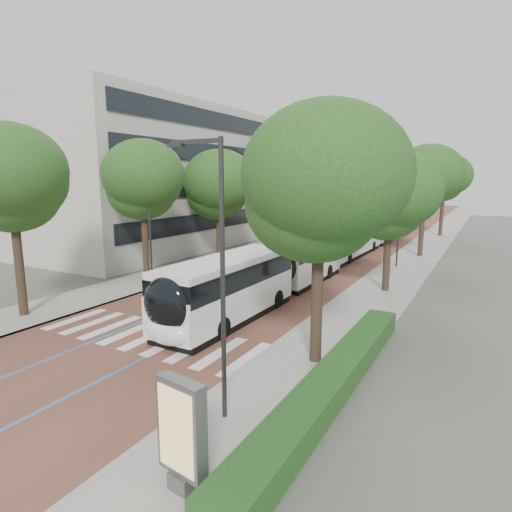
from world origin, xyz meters
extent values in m
plane|color=#51544C|center=(0.00, 0.00, 0.00)|extent=(160.00, 160.00, 0.00)
cube|color=brown|center=(0.00, 40.00, 0.01)|extent=(11.00, 140.00, 0.02)
cube|color=gray|center=(-7.50, 40.00, 0.06)|extent=(4.00, 140.00, 0.12)
cube|color=gray|center=(7.50, 40.00, 0.06)|extent=(4.00, 140.00, 0.12)
cube|color=gray|center=(-5.60, 40.00, 0.06)|extent=(0.20, 140.00, 0.14)
cube|color=gray|center=(5.60, 40.00, 0.06)|extent=(0.20, 140.00, 0.14)
cube|color=silver|center=(-4.80, 1.00, 0.03)|extent=(0.55, 3.60, 0.01)
cube|color=silver|center=(-3.55, 1.00, 0.03)|extent=(0.55, 3.60, 0.01)
cube|color=silver|center=(-2.30, 1.00, 0.03)|extent=(0.55, 3.60, 0.01)
cube|color=silver|center=(-1.05, 1.00, 0.03)|extent=(0.55, 3.60, 0.01)
cube|color=silver|center=(0.20, 1.00, 0.03)|extent=(0.55, 3.60, 0.01)
cube|color=silver|center=(1.45, 1.00, 0.03)|extent=(0.55, 3.60, 0.01)
cube|color=silver|center=(2.70, 1.00, 0.03)|extent=(0.55, 3.60, 0.01)
cube|color=silver|center=(3.95, 1.00, 0.03)|extent=(0.55, 3.60, 0.01)
cube|color=silver|center=(5.20, 1.00, 0.03)|extent=(0.55, 3.60, 0.01)
cube|color=blue|center=(-1.60, 40.00, 0.02)|extent=(0.12, 126.00, 0.01)
cube|color=blue|center=(1.60, 40.00, 0.02)|extent=(0.12, 126.00, 0.01)
cube|color=#ABA89E|center=(-19.50, 28.00, 7.00)|extent=(18.00, 40.00, 14.00)
cube|color=black|center=(-10.45, 28.00, 3.00)|extent=(0.12, 38.00, 1.60)
cube|color=black|center=(-10.45, 28.00, 6.20)|extent=(0.12, 38.00, 1.60)
cube|color=black|center=(-10.45, 28.00, 9.40)|extent=(0.12, 38.00, 1.60)
cube|color=black|center=(-10.45, 28.00, 12.40)|extent=(0.12, 38.00, 1.60)
cube|color=#194116|center=(9.10, 0.00, 0.52)|extent=(1.20, 14.00, 0.80)
cylinder|color=#2C2B2E|center=(6.80, -3.00, 4.12)|extent=(0.14, 0.14, 8.00)
cube|color=#2C2B2E|center=(6.00, -3.00, 8.02)|extent=(1.70, 0.12, 0.12)
cube|color=#2C2B2E|center=(5.30, -3.00, 7.94)|extent=(0.50, 0.20, 0.10)
cylinder|color=#2C2B2E|center=(6.80, 22.00, 4.12)|extent=(0.14, 0.14, 8.00)
cube|color=#2C2B2E|center=(6.00, 22.00, 8.02)|extent=(1.70, 0.12, 0.12)
cube|color=#2C2B2E|center=(5.30, 22.00, 7.94)|extent=(0.50, 0.20, 0.10)
cylinder|color=#2C2B2E|center=(-6.10, 8.00, 4.12)|extent=(0.14, 0.14, 8.00)
cylinder|color=black|center=(-7.50, 0.00, 2.41)|extent=(0.44, 0.44, 4.82)
ellipsoid|color=#1E4817|center=(-7.50, 0.00, 6.79)|extent=(5.40, 5.40, 4.59)
cylinder|color=black|center=(-7.50, 9.00, 2.37)|extent=(0.44, 0.44, 4.74)
ellipsoid|color=#1E4817|center=(-7.50, 9.00, 6.69)|extent=(5.45, 5.45, 4.63)
cylinder|color=black|center=(-7.50, 18.00, 2.21)|extent=(0.44, 0.44, 4.43)
ellipsoid|color=#1E4817|center=(-7.50, 18.00, 6.24)|extent=(6.21, 6.21, 5.28)
cylinder|color=black|center=(-7.50, 28.00, 2.68)|extent=(0.44, 0.44, 5.37)
ellipsoid|color=#1E4817|center=(-7.50, 28.00, 7.56)|extent=(5.84, 5.84, 4.97)
cylinder|color=black|center=(-7.50, 40.00, 2.30)|extent=(0.44, 0.44, 4.60)
ellipsoid|color=#1E4817|center=(-7.50, 40.00, 6.49)|extent=(6.26, 6.26, 5.32)
cylinder|color=black|center=(-7.50, 55.00, 2.48)|extent=(0.44, 0.44, 4.96)
ellipsoid|color=#1E4817|center=(-7.50, 55.00, 6.98)|extent=(6.13, 6.13, 5.21)
cylinder|color=black|center=(7.70, 2.00, 2.34)|extent=(0.44, 0.44, 4.67)
ellipsoid|color=#1E4817|center=(7.70, 2.00, 6.59)|extent=(6.00, 6.00, 5.10)
cylinder|color=black|center=(7.70, 14.00, 2.04)|extent=(0.44, 0.44, 4.07)
ellipsoid|color=#1E4817|center=(7.70, 14.00, 5.74)|extent=(5.49, 5.49, 4.67)
cylinder|color=black|center=(7.70, 28.00, 2.43)|extent=(0.44, 0.44, 4.86)
ellipsoid|color=#1E4817|center=(7.70, 28.00, 6.85)|extent=(5.97, 5.97, 5.07)
cylinder|color=black|center=(7.70, 44.00, 2.41)|extent=(0.44, 0.44, 4.83)
ellipsoid|color=#1E4817|center=(7.70, 44.00, 6.80)|extent=(5.77, 5.77, 4.90)
cylinder|color=black|center=(2.10, 9.81, 1.77)|extent=(2.31, 0.93, 2.30)
cube|color=white|center=(2.03, 4.68, 1.26)|extent=(2.62, 9.39, 1.82)
cube|color=black|center=(2.03, 4.68, 2.40)|extent=(2.66, 9.21, 0.97)
cube|color=white|center=(2.03, 4.68, 3.04)|extent=(2.57, 9.20, 0.31)
cube|color=black|center=(2.03, 4.68, 0.17)|extent=(2.57, 9.02, 0.35)
cube|color=white|center=(2.16, 14.13, 1.26)|extent=(2.60, 7.77, 1.82)
cube|color=black|center=(2.16, 14.13, 2.40)|extent=(2.64, 7.62, 0.97)
cube|color=white|center=(2.16, 14.13, 3.04)|extent=(2.55, 7.62, 0.31)
cube|color=black|center=(2.16, 14.13, 0.17)|extent=(2.55, 7.46, 0.35)
ellipsoid|color=black|center=(1.97, 0.16, 2.00)|extent=(2.36, 1.13, 2.28)
ellipsoid|color=white|center=(1.97, 0.11, 0.86)|extent=(2.36, 1.03, 1.14)
cylinder|color=black|center=(0.87, 2.42, 0.50)|extent=(0.31, 1.00, 1.00)
cylinder|color=black|center=(3.13, 2.39, 0.50)|extent=(0.31, 1.00, 1.00)
cylinder|color=black|center=(1.05, 15.82, 0.50)|extent=(0.31, 1.00, 1.00)
cylinder|color=black|center=(3.31, 15.79, 0.50)|extent=(0.31, 1.00, 1.00)
cylinder|color=black|center=(0.94, 7.78, 0.50)|extent=(0.31, 1.00, 1.00)
cylinder|color=black|center=(3.20, 7.75, 0.50)|extent=(0.31, 1.00, 1.00)
cube|color=white|center=(1.94, 25.28, 1.26)|extent=(2.79, 12.06, 1.82)
cube|color=black|center=(1.94, 25.28, 2.40)|extent=(2.83, 11.82, 0.97)
cube|color=white|center=(1.94, 25.28, 3.04)|extent=(2.74, 11.82, 0.31)
cube|color=black|center=(1.94, 25.28, 0.17)|extent=(2.73, 11.58, 0.35)
ellipsoid|color=black|center=(1.80, 19.43, 2.00)|extent=(2.38, 1.16, 2.28)
ellipsoid|color=white|center=(1.80, 19.38, 0.86)|extent=(2.37, 1.06, 1.14)
cylinder|color=black|center=(0.72, 21.71, 0.50)|extent=(0.32, 1.01, 1.00)
cylinder|color=black|center=(2.98, 21.66, 0.50)|extent=(0.32, 1.01, 1.00)
cylinder|color=black|center=(0.90, 29.11, 0.50)|extent=(0.32, 1.01, 1.00)
cylinder|color=black|center=(3.16, 29.05, 0.50)|extent=(0.32, 1.01, 1.00)
cube|color=white|center=(2.13, 37.88, 1.26)|extent=(2.52, 12.00, 1.82)
cube|color=black|center=(2.13, 37.88, 2.40)|extent=(2.56, 11.76, 0.97)
cube|color=white|center=(2.13, 37.88, 3.04)|extent=(2.47, 11.76, 0.31)
cube|color=black|center=(2.13, 37.88, 0.17)|extent=(2.47, 11.52, 0.35)
ellipsoid|color=black|center=(2.12, 32.03, 2.00)|extent=(2.35, 1.10, 2.28)
ellipsoid|color=white|center=(2.12, 31.98, 0.86)|extent=(2.35, 1.00, 1.14)
cylinder|color=black|center=(0.99, 34.28, 0.50)|extent=(0.30, 1.00, 1.00)
cylinder|color=black|center=(3.25, 34.28, 0.50)|extent=(0.30, 1.00, 1.00)
cylinder|color=black|center=(1.01, 41.68, 0.50)|extent=(0.30, 1.00, 1.00)
cylinder|color=black|center=(3.27, 41.68, 0.50)|extent=(0.30, 1.00, 1.00)
cube|color=#59595B|center=(7.63, -5.95, 0.31)|extent=(0.65, 0.57, 0.39)
cube|color=#59595B|center=(7.63, -5.95, 1.63)|extent=(1.30, 0.53, 2.24)
cube|color=tan|center=(7.60, -6.14, 1.63)|extent=(1.06, 0.18, 1.95)
camera|label=1|loc=(13.23, -12.67, 7.03)|focal=30.00mm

